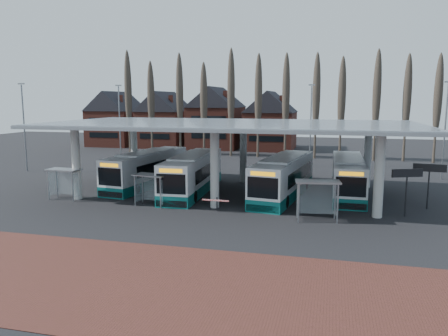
% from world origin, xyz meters
% --- Properties ---
extents(ground, '(140.00, 140.00, 0.00)m').
position_xyz_m(ground, '(0.00, 0.00, 0.00)').
color(ground, black).
rests_on(ground, ground).
extents(brick_strip, '(70.00, 10.00, 0.03)m').
position_xyz_m(brick_strip, '(0.00, -12.00, 0.01)').
color(brick_strip, '#542721').
rests_on(brick_strip, ground).
extents(station_canopy, '(32.00, 16.00, 6.34)m').
position_xyz_m(station_canopy, '(0.00, 8.00, 5.68)').
color(station_canopy, '#B9B9B4').
rests_on(station_canopy, ground).
extents(poplar_row, '(45.10, 1.10, 14.50)m').
position_xyz_m(poplar_row, '(0.00, 33.00, 8.78)').
color(poplar_row, '#473D33').
rests_on(poplar_row, ground).
extents(townhouse_row, '(36.80, 10.30, 12.25)m').
position_xyz_m(townhouse_row, '(-15.75, 44.00, 5.94)').
color(townhouse_row, maroon).
rests_on(townhouse_row, ground).
extents(lamp_post_a, '(0.80, 0.16, 10.17)m').
position_xyz_m(lamp_post_a, '(-18.00, 22.00, 5.34)').
color(lamp_post_a, slate).
rests_on(lamp_post_a, ground).
extents(lamp_post_b, '(0.80, 0.16, 10.17)m').
position_xyz_m(lamp_post_b, '(6.00, 26.00, 5.34)').
color(lamp_post_b, slate).
rests_on(lamp_post_b, ground).
extents(lamp_post_c, '(0.80, 0.16, 10.17)m').
position_xyz_m(lamp_post_c, '(20.00, 20.00, 5.34)').
color(lamp_post_c, slate).
rests_on(lamp_post_c, ground).
extents(lamp_post_d, '(0.80, 0.16, 10.17)m').
position_xyz_m(lamp_post_d, '(-26.00, 14.00, 5.34)').
color(lamp_post_d, slate).
rests_on(lamp_post_d, ground).
extents(bus_0, '(4.02, 12.36, 3.37)m').
position_xyz_m(bus_0, '(-8.67, 9.34, 1.59)').
color(bus_0, white).
rests_on(bus_0, ground).
extents(bus_1, '(3.25, 12.59, 3.47)m').
position_xyz_m(bus_1, '(-3.44, 7.58, 1.63)').
color(bus_1, white).
rests_on(bus_1, ground).
extents(bus_2, '(4.37, 12.78, 3.48)m').
position_xyz_m(bus_2, '(4.76, 7.79, 1.64)').
color(bus_2, white).
rests_on(bus_2, ground).
extents(bus_3, '(2.63, 11.99, 3.33)m').
position_xyz_m(bus_3, '(10.15, 9.93, 1.57)').
color(bus_3, white).
rests_on(bus_3, ground).
extents(shelter_0, '(2.84, 1.53, 2.57)m').
position_xyz_m(shelter_0, '(-12.98, 2.31, 1.87)').
color(shelter_0, gray).
rests_on(shelter_0, ground).
extents(shelter_1, '(2.91, 1.79, 2.53)m').
position_xyz_m(shelter_1, '(-4.94, 1.86, 1.84)').
color(shelter_1, gray).
rests_on(shelter_1, ground).
extents(shelter_2, '(3.20, 1.91, 2.81)m').
position_xyz_m(shelter_2, '(7.83, 0.72, 2.04)').
color(shelter_2, gray).
rests_on(shelter_2, ground).
extents(info_sign_0, '(2.20, 0.99, 3.45)m').
position_xyz_m(info_sign_0, '(13.95, 3.20, 2.90)').
color(info_sign_0, black).
rests_on(info_sign_0, ground).
extents(info_sign_1, '(2.35, 0.37, 3.49)m').
position_xyz_m(info_sign_1, '(15.95, 5.93, 2.93)').
color(info_sign_1, black).
rests_on(info_sign_1, ground).
extents(barrier, '(2.07, 0.56, 1.03)m').
position_xyz_m(barrier, '(0.42, 1.22, 0.80)').
color(barrier, black).
rests_on(barrier, ground).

